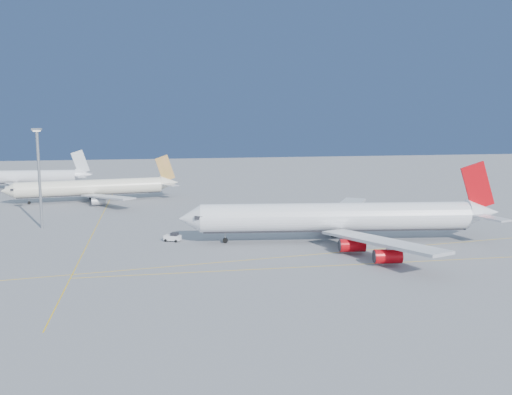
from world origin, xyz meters
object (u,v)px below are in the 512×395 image
airliner_etihad (94,187)px  airliner_third (19,177)px  pushback_tug (173,237)px  airliner_virgin (343,218)px  light_mast (39,170)px

airliner_etihad → airliner_third: 48.66m
airliner_third → pushback_tug: 116.69m
airliner_third → pushback_tug: bearing=-58.0°
airliner_virgin → pushback_tug: airliner_virgin is taller
airliner_virgin → airliner_etihad: 95.75m
pushback_tug → airliner_virgin: bearing=16.2°
pushback_tug → light_mast: light_mast is taller
light_mast → airliner_virgin: bearing=-21.2°
airliner_virgin → light_mast: 77.22m
airliner_third → airliner_etihad: bearing=-45.8°
airliner_etihad → pushback_tug: 69.94m
pushback_tug → light_mast: (-32.75, 20.93, 14.16)m
airliner_virgin → pushback_tug: bearing=176.4°
pushback_tug → airliner_third: bearing=144.7°
airliner_etihad → light_mast: size_ratio=2.24×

